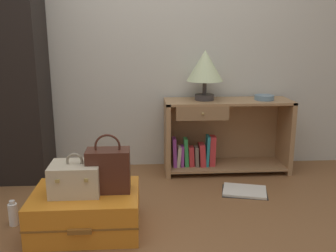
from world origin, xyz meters
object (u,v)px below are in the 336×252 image
Objects in this scene: bowl at (264,98)px; train_case at (76,178)px; table_lamp at (205,67)px; handbag at (108,170)px; suitcase_large at (86,211)px; bookshelf at (221,136)px; bottle at (13,214)px; open_book_on_floor at (245,191)px.

bowl is 1.85m from train_case.
bowl is (0.54, -0.03, -0.27)m from table_lamp.
bowl is at bearing 36.90° from handbag.
bookshelf is at bearing 43.24° from suitcase_large.
bottle is (-0.65, 0.07, -0.32)m from handbag.
table_lamp reaches higher than train_case.
bowl is 1.66m from handbag.
bowl reaches higher than bookshelf.
bottle is at bearing -149.33° from bookshelf.
bowl is at bearing 34.26° from suitcase_large.
handbag is at bearing -6.38° from bottle.
bowl reaches higher than handbag.
bookshelf is 0.51m from bowl.
bottle reaches higher than open_book_on_floor.
bottle is (-0.44, 0.09, -0.28)m from train_case.
train_case reaches higher than open_book_on_floor.
handbag is (0.15, 0.01, 0.27)m from suitcase_large.
table_lamp reaches higher than suitcase_large.
bookshelf is 3.67× the size of train_case.
table_lamp is 1.08× the size of open_book_on_floor.
table_lamp is 1.39m from handbag.
table_lamp is 1.11m from open_book_on_floor.
table_lamp is at bearing 116.65° from open_book_on_floor.
handbag reaches higher than open_book_on_floor.
table_lamp reaches higher than bowl.
open_book_on_floor is (0.10, -0.52, -0.33)m from bookshelf.
bookshelf is 6.48× the size of bowl.
train_case is (-0.05, -0.01, 0.23)m from suitcase_large.
handbag is at bearing -132.81° from bookshelf.
table_lamp reaches higher than bookshelf.
bookshelf is 1.38m from handbag.
bookshelf is at bearing 42.11° from train_case.
suitcase_large is 0.24m from train_case.
train_case is 0.82× the size of handbag.
bookshelf is 3.00× the size of handbag.
open_book_on_floor is (1.68, 0.42, -0.07)m from bottle.
bookshelf is 1.54m from train_case.
open_book_on_floor is at bearing 25.59° from handbag.
suitcase_large is at bearing -132.03° from table_lamp.
train_case is at bearing -11.89° from bottle.
handbag is at bearing -143.10° from bowl.
handbag is 2.16× the size of bottle.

